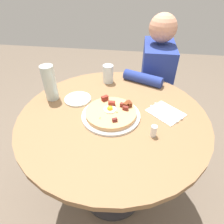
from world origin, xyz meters
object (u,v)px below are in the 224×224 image
(salt_shaker, at_px, (154,131))
(fork, at_px, (164,113))
(water_glass, at_px, (108,74))
(person_seated, at_px, (153,95))
(breakfast_pizza, at_px, (111,112))
(bread_plate, at_px, (78,99))
(water_bottle, at_px, (50,83))
(knife, at_px, (168,111))
(pizza_plate, at_px, (111,115))
(dining_table, at_px, (113,138))

(salt_shaker, bearing_deg, fork, 160.45)
(water_glass, bearing_deg, person_seated, 129.97)
(breakfast_pizza, height_order, bread_plate, breakfast_pizza)
(bread_plate, bearing_deg, person_seated, 137.24)
(breakfast_pizza, bearing_deg, water_bottle, -107.84)
(person_seated, relative_size, bread_plate, 7.43)
(bread_plate, bearing_deg, breakfast_pizza, 60.50)
(water_bottle, relative_size, salt_shaker, 3.55)
(fork, height_order, knife, same)
(pizza_plate, bearing_deg, dining_table, 159.06)
(person_seated, distance_m, knife, 0.61)
(dining_table, distance_m, breakfast_pizza, 0.21)
(knife, bearing_deg, dining_table, -125.92)
(pizza_plate, height_order, fork, pizza_plate)
(water_glass, bearing_deg, knife, 52.73)
(water_glass, bearing_deg, bread_plate, -31.22)
(bread_plate, height_order, water_bottle, water_bottle)
(breakfast_pizza, bearing_deg, water_glass, -168.53)
(pizza_plate, bearing_deg, person_seated, 157.66)
(pizza_plate, bearing_deg, water_glass, -168.92)
(knife, relative_size, water_glass, 1.54)
(bread_plate, bearing_deg, dining_table, 64.97)
(breakfast_pizza, bearing_deg, bread_plate, -119.50)
(pizza_plate, relative_size, bread_plate, 1.97)
(person_seated, xyz_separation_m, bread_plate, (0.51, -0.47, 0.26))
(water_glass, height_order, salt_shaker, water_glass)
(bread_plate, bearing_deg, water_glass, 148.78)
(dining_table, distance_m, fork, 0.32)
(pizza_plate, relative_size, fork, 1.68)
(water_glass, bearing_deg, salt_shaker, 30.86)
(pizza_plate, distance_m, fork, 0.28)
(dining_table, height_order, person_seated, person_seated)
(fork, xyz_separation_m, salt_shaker, (0.17, -0.06, 0.02))
(pizza_plate, height_order, knife, pizza_plate)
(salt_shaker, bearing_deg, person_seated, 176.16)
(water_glass, xyz_separation_m, water_bottle, (0.24, -0.29, 0.04))
(bread_plate, height_order, knife, bread_plate)
(breakfast_pizza, bearing_deg, dining_table, 161.13)
(dining_table, xyz_separation_m, breakfast_pizza, (0.02, -0.01, 0.21))
(bread_plate, height_order, fork, bread_plate)
(fork, relative_size, salt_shaker, 3.15)
(pizza_plate, distance_m, salt_shaker, 0.24)
(person_seated, xyz_separation_m, fork, (0.58, 0.01, 0.26))
(breakfast_pizza, xyz_separation_m, fork, (-0.05, 0.27, -0.02))
(knife, xyz_separation_m, water_glass, (-0.28, -0.37, 0.05))
(dining_table, bearing_deg, water_bottle, -104.95)
(fork, xyz_separation_m, water_glass, (-0.30, -0.34, 0.05))
(bread_plate, distance_m, knife, 0.51)
(dining_table, relative_size, bread_plate, 6.48)
(pizza_plate, bearing_deg, knife, 105.32)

